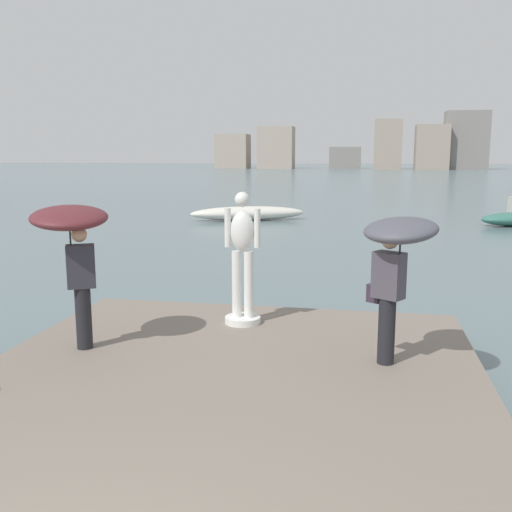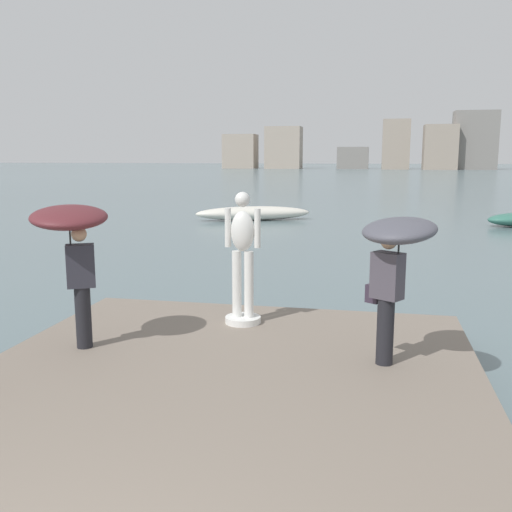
{
  "view_description": "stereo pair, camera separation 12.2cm",
  "coord_description": "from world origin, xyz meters",
  "px_view_note": "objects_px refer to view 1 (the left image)",
  "views": [
    {
      "loc": [
        1.64,
        -2.02,
        3.08
      ],
      "look_at": [
        0.0,
        6.59,
        1.55
      ],
      "focal_mm": 40.18,
      "sensor_mm": 36.0,
      "label": 1
    },
    {
      "loc": [
        1.76,
        -1.99,
        3.08
      ],
      "look_at": [
        0.0,
        6.59,
        1.55
      ],
      "focal_mm": 40.18,
      "sensor_mm": 36.0,
      "label": 2
    }
  ],
  "objects_px": {
    "statue_white_figure": "(243,262)",
    "onlooker_left": "(73,236)",
    "onlooker_right": "(396,251)",
    "boat_near": "(248,213)"
  },
  "relations": [
    {
      "from": "statue_white_figure",
      "to": "onlooker_left",
      "type": "height_order",
      "value": "statue_white_figure"
    },
    {
      "from": "onlooker_left",
      "to": "onlooker_right",
      "type": "distance_m",
      "value": 4.34
    },
    {
      "from": "statue_white_figure",
      "to": "onlooker_right",
      "type": "distance_m",
      "value": 2.78
    },
    {
      "from": "statue_white_figure",
      "to": "onlooker_right",
      "type": "bearing_deg",
      "value": -32.53
    },
    {
      "from": "onlooker_right",
      "to": "boat_near",
      "type": "bearing_deg",
      "value": 106.78
    },
    {
      "from": "onlooker_right",
      "to": "statue_white_figure",
      "type": "bearing_deg",
      "value": 147.47
    },
    {
      "from": "boat_near",
      "to": "statue_white_figure",
      "type": "bearing_deg",
      "value": -78.69
    },
    {
      "from": "onlooker_right",
      "to": "boat_near",
      "type": "height_order",
      "value": "onlooker_right"
    },
    {
      "from": "onlooker_left",
      "to": "onlooker_right",
      "type": "xyz_separation_m",
      "value": [
        4.34,
        0.17,
        -0.11
      ]
    },
    {
      "from": "statue_white_figure",
      "to": "boat_near",
      "type": "bearing_deg",
      "value": 101.31
    }
  ]
}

